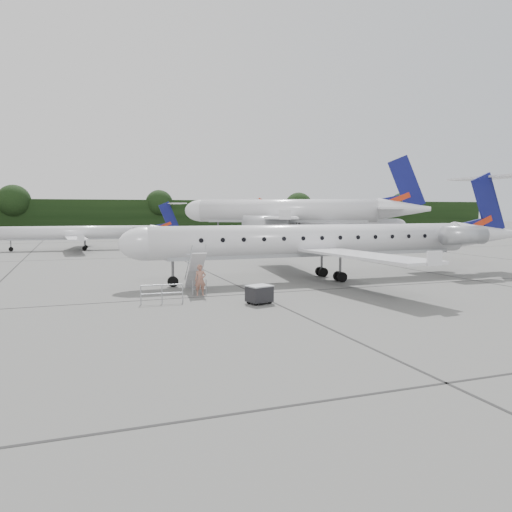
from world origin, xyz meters
name	(u,v)px	position (x,y,z in m)	size (l,w,h in m)	color
ground	(382,298)	(0.00, 0.00, 0.00)	(320.00, 320.00, 0.00)	#5E5E5B
treeline	(133,213)	(0.00, 130.00, 4.00)	(260.00, 4.00, 8.00)	black
main_regional_jet	(317,225)	(-0.15, 7.87, 3.92)	(30.57, 22.01, 7.84)	silver
airstair	(195,272)	(-9.50, 5.62, 1.23)	(0.85, 2.45, 2.46)	silver
passenger	(200,280)	(-9.52, 4.25, 0.90)	(0.66, 0.43, 1.81)	#986453
safety_railing	(162,294)	(-12.04, 2.43, 0.50)	(2.20, 0.08, 1.00)	#979A9F
baggage_cart	(259,294)	(-7.20, 0.64, 0.52)	(1.21, 0.98, 1.05)	black
bg_narrowbody	(287,199)	(16.69, 52.12, 6.69)	(37.27, 26.83, 13.38)	silver
bg_regional_left	(77,226)	(-16.06, 41.79, 2.98)	(22.70, 16.35, 5.96)	silver
bg_regional_right	(335,218)	(25.91, 52.75, 3.50)	(26.65, 19.19, 6.99)	silver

